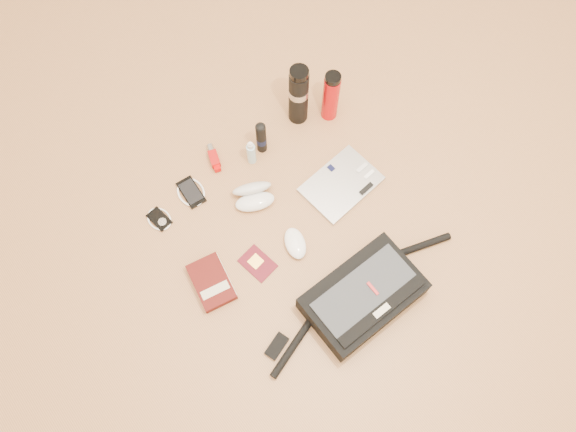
{
  "coord_description": "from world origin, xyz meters",
  "views": [
    {
      "loc": [
        -0.53,
        -0.5,
        1.93
      ],
      "look_at": [
        -0.04,
        0.11,
        0.06
      ],
      "focal_mm": 35.0,
      "sensor_mm": 36.0,
      "label": 1
    }
  ],
  "objects_px": {
    "book": "(212,282)",
    "thermos_red": "(331,96)",
    "laptop": "(342,184)",
    "messenger_bag": "(363,296)",
    "thermos_black": "(299,95)"
  },
  "relations": [
    {
      "from": "laptop",
      "to": "thermos_red",
      "type": "bearing_deg",
      "value": 53.84
    },
    {
      "from": "thermos_black",
      "to": "thermos_red",
      "type": "distance_m",
      "value": 0.13
    },
    {
      "from": "messenger_bag",
      "to": "thermos_red",
      "type": "height_order",
      "value": "thermos_red"
    },
    {
      "from": "messenger_bag",
      "to": "book",
      "type": "distance_m",
      "value": 0.53
    },
    {
      "from": "laptop",
      "to": "thermos_red",
      "type": "height_order",
      "value": "thermos_red"
    },
    {
      "from": "laptop",
      "to": "thermos_red",
      "type": "xyz_separation_m",
      "value": [
        0.17,
        0.28,
        0.11
      ]
    },
    {
      "from": "thermos_black",
      "to": "thermos_red",
      "type": "relative_size",
      "value": 1.19
    },
    {
      "from": "laptop",
      "to": "thermos_black",
      "type": "xyz_separation_m",
      "value": [
        0.06,
        0.34,
        0.14
      ]
    },
    {
      "from": "messenger_bag",
      "to": "laptop",
      "type": "xyz_separation_m",
      "value": [
        0.24,
        0.38,
        -0.04
      ]
    },
    {
      "from": "laptop",
      "to": "thermos_black",
      "type": "bearing_deg",
      "value": 74.78
    },
    {
      "from": "laptop",
      "to": "book",
      "type": "height_order",
      "value": "book"
    },
    {
      "from": "book",
      "to": "thermos_red",
      "type": "distance_m",
      "value": 0.84
    },
    {
      "from": "laptop",
      "to": "messenger_bag",
      "type": "bearing_deg",
      "value": -126.47
    },
    {
      "from": "messenger_bag",
      "to": "thermos_red",
      "type": "bearing_deg",
      "value": 58.83
    },
    {
      "from": "thermos_red",
      "to": "laptop",
      "type": "bearing_deg",
      "value": -121.5
    }
  ]
}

